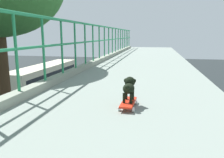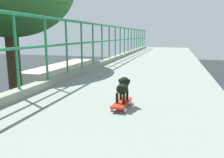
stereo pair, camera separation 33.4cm
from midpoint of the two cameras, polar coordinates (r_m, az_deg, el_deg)
car_green_fifth at (r=12.12m, az=-27.51°, el=-16.43°), size 1.78×3.93×1.45m
city_bus at (r=24.13m, az=-17.06°, el=0.36°), size 2.51×11.59×2.99m
toy_skateboard at (r=3.02m, az=1.02°, el=-6.13°), size 0.22×0.51×0.08m
small_dog at (r=3.00m, az=1.22°, el=-1.94°), size 0.17×0.36×0.32m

